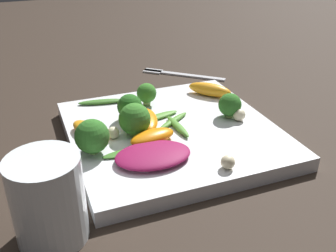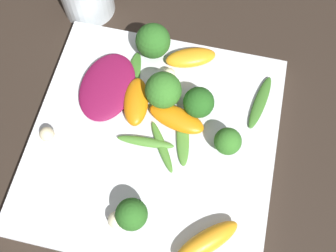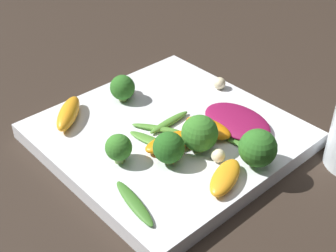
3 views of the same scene
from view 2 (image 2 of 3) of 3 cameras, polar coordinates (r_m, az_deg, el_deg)
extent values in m
plane|color=#2D231C|center=(0.48, -2.11, -2.92)|extent=(2.40, 2.40, 0.00)
cube|color=white|center=(0.47, -2.15, -2.49)|extent=(0.29, 0.29, 0.02)
ellipsoid|color=maroon|center=(0.49, -8.79, 5.69)|extent=(0.10, 0.07, 0.01)
ellipsoid|color=orange|center=(0.50, 3.31, 9.88)|extent=(0.05, 0.07, 0.02)
ellipsoid|color=orange|center=(0.46, 1.25, 1.10)|extent=(0.04, 0.07, 0.02)
ellipsoid|color=orange|center=(0.43, 5.66, -16.33)|extent=(0.07, 0.07, 0.02)
ellipsoid|color=orange|center=(0.47, -4.66, 3.56)|extent=(0.07, 0.04, 0.02)
cylinder|color=#84AD5B|center=(0.51, -2.12, 11.08)|extent=(0.01, 0.01, 0.01)
sphere|color=#2D6B23|center=(0.50, -2.20, 12.24)|extent=(0.04, 0.04, 0.04)
cylinder|color=#84AD5B|center=(0.48, -0.28, 4.14)|extent=(0.01, 0.01, 0.01)
sphere|color=#387A28|center=(0.46, -0.29, 5.14)|extent=(0.04, 0.04, 0.04)
cylinder|color=#7A9E51|center=(0.47, 4.33, 2.57)|extent=(0.01, 0.01, 0.01)
sphere|color=#26601E|center=(0.46, 4.47, 3.43)|extent=(0.04, 0.04, 0.04)
cylinder|color=#7A9E51|center=(0.43, -4.59, -13.12)|extent=(0.01, 0.01, 0.01)
sphere|color=#2D6B23|center=(0.42, -4.74, -12.78)|extent=(0.03, 0.03, 0.03)
cylinder|color=#84AD5B|center=(0.46, 8.42, -2.84)|extent=(0.01, 0.01, 0.01)
sphere|color=#387A28|center=(0.44, 8.67, -2.19)|extent=(0.03, 0.03, 0.03)
ellipsoid|color=#3D7528|center=(0.49, 13.23, 3.40)|extent=(0.08, 0.03, 0.01)
ellipsoid|color=#518E33|center=(0.46, -3.28, -2.32)|extent=(0.01, 0.07, 0.01)
ellipsoid|color=#518E33|center=(0.46, 2.16, -1.82)|extent=(0.07, 0.03, 0.01)
ellipsoid|color=#3D7528|center=(0.49, -5.31, 6.48)|extent=(0.09, 0.02, 0.00)
ellipsoid|color=#518E33|center=(0.46, -0.90, -3.00)|extent=(0.06, 0.04, 0.01)
sphere|color=beige|center=(0.49, 0.54, 7.40)|extent=(0.02, 0.02, 0.02)
sphere|color=beige|center=(0.48, -17.16, -1.14)|extent=(0.02, 0.02, 0.02)
sphere|color=beige|center=(0.43, -7.55, -13.36)|extent=(0.02, 0.02, 0.02)
camera|label=1|loc=(0.64, -52.60, 32.94)|focal=42.00mm
camera|label=3|loc=(0.58, 56.92, 39.79)|focal=50.00mm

